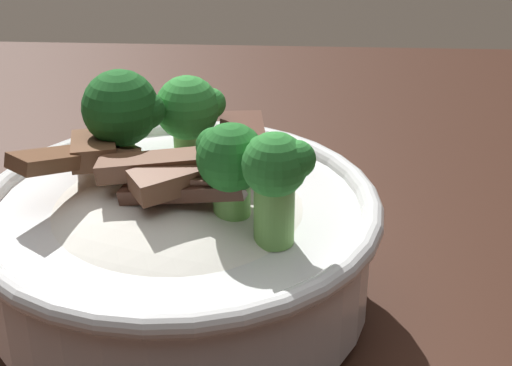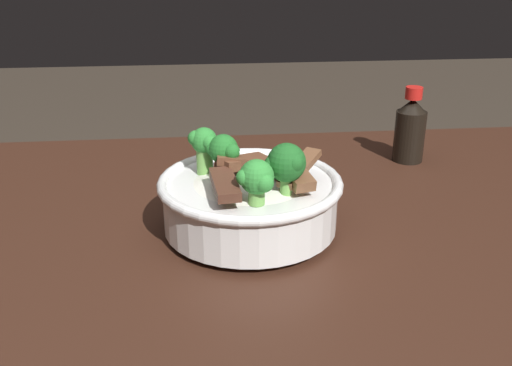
% 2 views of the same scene
% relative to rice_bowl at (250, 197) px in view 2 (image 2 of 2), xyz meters
% --- Properties ---
extents(dining_table, '(1.32, 0.84, 0.78)m').
position_rel_rice_bowl_xyz_m(dining_table, '(0.11, 0.05, -0.14)').
color(dining_table, '#381E14').
rests_on(dining_table, ground).
extents(rice_bowl, '(0.21, 0.21, 0.12)m').
position_rel_rice_bowl_xyz_m(rice_bowl, '(0.00, 0.00, 0.00)').
color(rice_bowl, white).
rests_on(rice_bowl, dining_table).
extents(soy_sauce_bottle, '(0.05, 0.05, 0.12)m').
position_rel_rice_bowl_xyz_m(soy_sauce_bottle, '(-0.27, -0.22, 0.01)').
color(soy_sauce_bottle, black).
rests_on(soy_sauce_bottle, dining_table).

